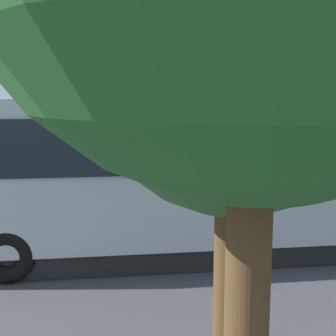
% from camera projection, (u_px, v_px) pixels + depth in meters
% --- Properties ---
extents(ground_plane, '(80.00, 80.00, 0.00)m').
position_uv_depth(ground_plane, '(205.00, 204.00, 14.27)').
color(ground_plane, '#424247').
extents(tour_bus, '(11.15, 2.59, 3.25)m').
position_uv_depth(tour_bus, '(209.00, 176.00, 9.60)').
color(tour_bus, '#B7BABF').
rests_on(tour_bus, ground_plane).
extents(spectator_far_left, '(0.58, 0.34, 1.66)m').
position_uv_depth(spectator_far_left, '(245.00, 182.00, 12.60)').
color(spectator_far_left, black).
rests_on(spectator_far_left, ground_plane).
extents(spectator_left, '(0.57, 0.32, 1.78)m').
position_uv_depth(spectator_left, '(202.00, 177.00, 12.77)').
color(spectator_left, black).
rests_on(spectator_left, ground_plane).
extents(spectator_centre, '(0.57, 0.38, 1.81)m').
position_uv_depth(spectator_centre, '(154.00, 181.00, 12.12)').
color(spectator_centre, black).
rests_on(spectator_centre, ground_plane).
extents(spectator_right, '(0.57, 0.33, 1.71)m').
position_uv_depth(spectator_right, '(119.00, 182.00, 12.40)').
color(spectator_right, black).
rests_on(spectator_right, ground_plane).
extents(parked_motorcycle_silver, '(2.05, 0.58, 0.99)m').
position_uv_depth(parked_motorcycle_silver, '(73.00, 207.00, 11.80)').
color(parked_motorcycle_silver, black).
rests_on(parked_motorcycle_silver, ground_plane).
extents(parked_motorcycle_dark, '(2.05, 0.62, 0.99)m').
position_uv_depth(parked_motorcycle_dark, '(175.00, 209.00, 11.62)').
color(parked_motorcycle_dark, black).
rests_on(parked_motorcycle_dark, ground_plane).
extents(stunt_motorcycle, '(2.00, 0.63, 1.74)m').
position_uv_depth(stunt_motorcycle, '(143.00, 160.00, 16.70)').
color(stunt_motorcycle, black).
rests_on(stunt_motorcycle, ground_plane).
extents(traffic_cone, '(0.34, 0.34, 0.63)m').
position_uv_depth(traffic_cone, '(216.00, 182.00, 16.28)').
color(traffic_cone, orange).
rests_on(traffic_cone, ground_plane).
extents(tree_centre, '(2.81, 2.81, 5.40)m').
position_uv_depth(tree_centre, '(235.00, 42.00, 4.19)').
color(tree_centre, '#51381E').
rests_on(tree_centre, ground_plane).
extents(bay_line_a, '(0.17, 4.59, 0.01)m').
position_uv_depth(bay_line_a, '(262.00, 190.00, 16.32)').
color(bay_line_a, white).
rests_on(bay_line_a, ground_plane).
extents(bay_line_b, '(0.16, 4.10, 0.01)m').
position_uv_depth(bay_line_b, '(181.00, 193.00, 15.93)').
color(bay_line_b, white).
rests_on(bay_line_b, ground_plane).
extents(bay_line_c, '(0.16, 4.25, 0.01)m').
position_uv_depth(bay_line_c, '(96.00, 195.00, 15.53)').
color(bay_line_c, white).
rests_on(bay_line_c, ground_plane).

